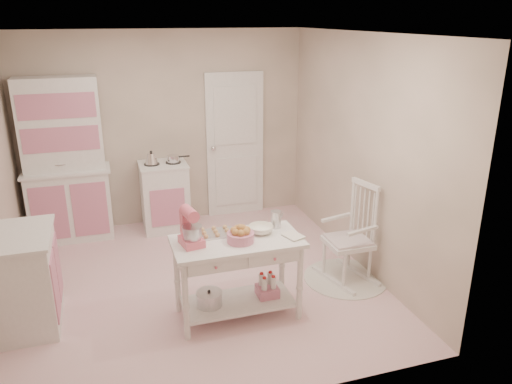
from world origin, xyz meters
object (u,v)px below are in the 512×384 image
Objects in this scene: bread_basket at (241,237)px; hutch at (65,161)px; stove at (165,196)px; stand_mixer at (191,228)px; work_table at (238,278)px; base_cabinet at (27,280)px; rocking_chair at (348,233)px.

hutch is at bearing 123.17° from bread_basket.
hutch is at bearing 177.61° from stove.
stand_mixer is (-0.05, -2.31, 0.51)m from stove.
work_table is (0.37, -2.33, -0.06)m from stove.
bread_basket is at bearing -68.20° from work_table.
bread_basket is at bearing -14.82° from base_cabinet.
rocking_chair is 0.92× the size of work_table.
work_table is at bearing -13.55° from base_cabinet.
stand_mixer is at bearing 177.27° from work_table.
bread_basket is (0.39, -2.38, 0.39)m from stove.
rocking_chair is at bearing -49.96° from stove.
hutch is at bearing 105.20° from stand_mixer.
work_table is 3.53× the size of stand_mixer.
rocking_chair is at bearing -35.52° from hutch.
rocking_chair is 1.37m from work_table.
rocking_chair is (2.89, -2.07, -0.49)m from hutch.
stove reaches higher than bread_basket.
base_cabinet is (-1.52, -1.88, 0.00)m from stove.
stove is at bearing 77.97° from stand_mixer.
hutch reaches higher than rocking_chair.
work_table is 0.71m from stand_mixer.
stand_mixer is at bearing -16.50° from base_cabinet.
work_table is at bearing 179.57° from rocking_chair.
stand_mixer is (-0.42, 0.02, 0.57)m from work_table.
base_cabinet is at bearing -129.02° from stove.
bread_basket is at bearing -19.79° from stand_mixer.
bread_basket reaches higher than work_table.
hutch is 1.33m from stove.
hutch is 2.91m from bread_basket.
base_cabinet reaches higher than bread_basket.
base_cabinet is at bearing 163.71° from rocking_chair.
rocking_chair reaches higher than base_cabinet.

